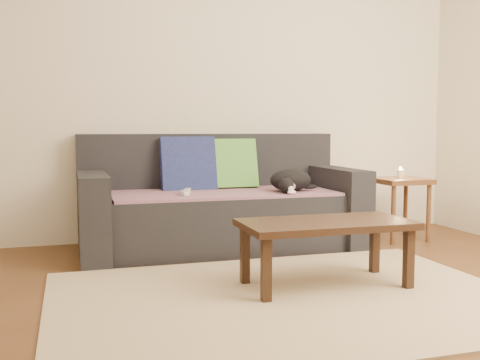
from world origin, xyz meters
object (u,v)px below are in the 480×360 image
(wii_remote_a, at_px, (184,193))
(side_table, at_px, (400,189))
(cat, at_px, (291,181))
(wii_remote_b, at_px, (187,191))
(coffee_table, at_px, (326,229))
(sofa, at_px, (220,207))

(wii_remote_a, xyz_separation_m, side_table, (1.82, 0.09, -0.04))
(cat, height_order, wii_remote_b, cat)
(wii_remote_b, bearing_deg, wii_remote_a, -176.94)
(cat, bearing_deg, side_table, -18.92)
(coffee_table, bearing_deg, sofa, 102.92)
(sofa, bearing_deg, coffee_table, -77.08)
(cat, xyz_separation_m, coffee_table, (-0.20, -1.03, -0.18))
(cat, distance_m, wii_remote_a, 0.82)
(cat, distance_m, side_table, 1.01)
(coffee_table, bearing_deg, wii_remote_b, 116.38)
(wii_remote_b, distance_m, coffee_table, 1.29)
(coffee_table, bearing_deg, side_table, 42.71)
(wii_remote_b, xyz_separation_m, side_table, (1.77, -0.04, -0.04))
(wii_remote_a, bearing_deg, side_table, -89.85)
(cat, distance_m, wii_remote_b, 0.78)
(wii_remote_a, relative_size, coffee_table, 0.15)
(side_table, bearing_deg, wii_remote_a, -177.10)
(cat, relative_size, side_table, 0.80)
(wii_remote_a, xyz_separation_m, wii_remote_b, (0.05, 0.13, 0.00))
(wii_remote_a, bearing_deg, sofa, -55.64)
(wii_remote_a, distance_m, wii_remote_b, 0.14)
(cat, height_order, coffee_table, cat)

